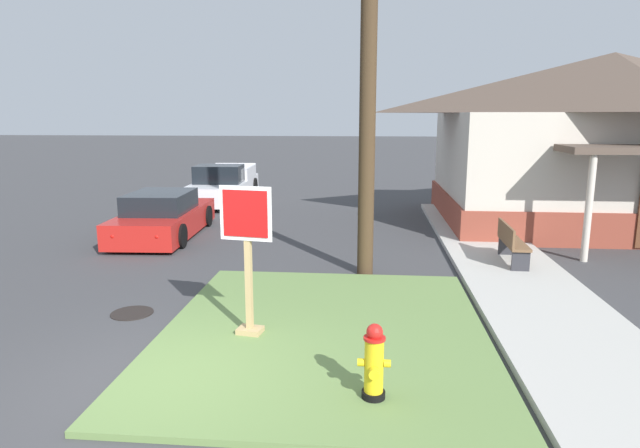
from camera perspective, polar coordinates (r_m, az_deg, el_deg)
ground_plane at (r=7.30m, az=-16.23°, el=-15.83°), size 160.00×160.00×0.00m
grass_corner_patch at (r=8.43m, az=0.44°, el=-11.25°), size 4.89×5.92×0.08m
sidewalk_strip at (r=12.52m, az=18.93°, el=-4.16°), size 2.20×15.85×0.12m
fire_hydrant at (r=6.41m, az=5.70°, el=-14.38°), size 0.38×0.34×0.90m
stop_sign at (r=7.97m, az=-7.61°, el=-3.92°), size 0.78×0.34×2.22m
manhole_cover at (r=9.78m, az=-19.16°, el=-8.84°), size 0.70×0.70×0.02m
parked_sedan_red at (r=15.44m, az=-16.15°, el=0.71°), size 2.06×4.49×1.25m
pickup_truck_white at (r=20.96m, az=-10.14°, el=3.91°), size 2.24×5.21×1.48m
street_bench at (r=12.49m, az=19.45°, el=-1.74°), size 0.45×1.52×0.85m
utility_pole at (r=11.14m, az=5.17°, el=19.77°), size 1.67×0.33×9.52m
corner_house at (r=18.43m, az=27.94°, el=7.95°), size 9.87×8.17×5.07m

